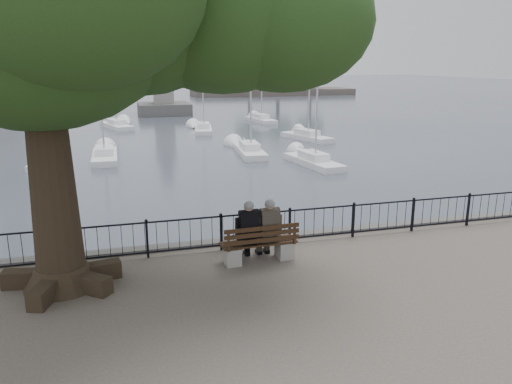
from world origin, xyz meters
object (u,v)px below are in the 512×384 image
object	(u,v)px
person_left	(247,233)
lion_monument	(163,95)
bench	(259,248)
person_right	(268,231)

from	to	relation	value
person_left	lion_monument	distance (m)	48.44
bench	person_left	bearing A→B (deg)	160.89
bench	person_left	distance (m)	0.51
bench	lion_monument	size ratio (longest dim) A/B	0.23
bench	person_left	world-z (taller)	person_left
bench	person_right	size ratio (longest dim) A/B	1.21
person_left	lion_monument	world-z (taller)	lion_monument
bench	person_right	world-z (taller)	person_right
person_left	person_right	xyz separation A→B (m)	(0.56, 0.02, 0.00)
person_left	lion_monument	bearing A→B (deg)	87.04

